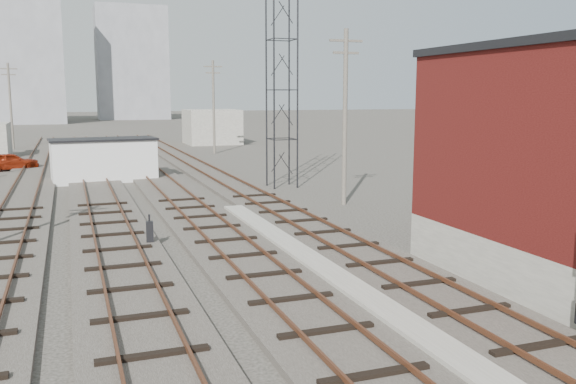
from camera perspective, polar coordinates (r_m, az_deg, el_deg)
name	(u,v)px	position (r m, az deg, el deg)	size (l,w,h in m)	color
ground	(145,154)	(61.32, -13.25, 3.50)	(320.00, 320.00, 0.00)	#282621
track_right	(220,179)	(41.15, -6.36, 1.21)	(3.20, 90.00, 0.39)	#332D28
track_mid_right	(160,182)	(40.42, -11.89, 0.92)	(3.20, 90.00, 0.39)	#332D28
track_mid_left	(96,185)	(40.07, -17.55, 0.63)	(3.20, 90.00, 0.39)	#332D28
track_left	(27,188)	(40.13, -23.26, 0.32)	(3.20, 90.00, 0.39)	#332D28
platform_curb	(361,297)	(17.35, 6.83, -9.69)	(0.90, 28.00, 0.26)	gray
lattice_tower	(282,65)	(37.81, -0.59, 11.81)	(1.60, 1.60, 15.00)	black
utility_pole_left_c	(10,104)	(70.88, -24.54, 7.53)	(1.80, 0.24, 9.00)	#595147
utility_pole_right_a	(345,113)	(31.66, 5.36, 7.41)	(1.80, 0.24, 9.00)	#595147
utility_pole_right_b	(214,104)	(60.18, -6.98, 8.15)	(1.80, 0.24, 9.00)	#595147
apartment_left	(4,48)	(136.42, -25.01, 12.15)	(22.00, 14.00, 30.00)	gray
apartment_right	(132,64)	(151.57, -14.43, 11.55)	(16.00, 12.00, 26.00)	gray
shed_right	(212,127)	(72.53, -7.13, 6.08)	(6.00, 6.00, 4.00)	gray
switch_stand	(150,233)	(23.63, -12.81, -3.74)	(0.30, 0.30, 1.16)	black
site_trailer	(104,160)	(42.30, -16.84, 2.91)	(7.02, 3.48, 2.87)	silver
car_red	(11,161)	(51.07, -24.51, 2.62)	(1.61, 4.00, 1.36)	maroon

